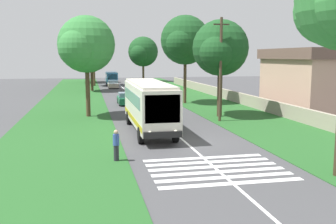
# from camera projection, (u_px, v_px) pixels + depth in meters

# --- Properties ---
(ground) EXTENTS (160.00, 160.00, 0.00)m
(ground) POSITION_uv_depth(u_px,v_px,m) (186.00, 143.00, 25.50)
(ground) COLOR #424244
(grass_verge_left) EXTENTS (120.00, 8.00, 0.04)m
(grass_verge_left) POSITION_uv_depth(u_px,v_px,m) (68.00, 114.00, 38.40)
(grass_verge_left) COLOR #235623
(grass_verge_left) RESTS_ON ground
(grass_verge_right) EXTENTS (120.00, 8.00, 0.04)m
(grass_verge_right) POSITION_uv_depth(u_px,v_px,m) (226.00, 109.00, 41.68)
(grass_verge_right) COLOR #235623
(grass_verge_right) RESTS_ON ground
(centre_line) EXTENTS (110.00, 0.16, 0.01)m
(centre_line) POSITION_uv_depth(u_px,v_px,m) (150.00, 111.00, 40.04)
(centre_line) COLOR silver
(centre_line) RESTS_ON ground
(coach_bus) EXTENTS (11.16, 2.62, 3.73)m
(coach_bus) POSITION_uv_depth(u_px,v_px,m) (149.00, 103.00, 29.02)
(coach_bus) COLOR silver
(coach_bus) RESTS_ON ground
(zebra_crossing) EXTENTS (4.95, 6.80, 0.01)m
(zebra_crossing) POSITION_uv_depth(u_px,v_px,m) (216.00, 169.00, 19.54)
(zebra_crossing) COLOR silver
(zebra_crossing) RESTS_ON ground
(trailing_car_0) EXTENTS (4.30, 1.78, 1.43)m
(trailing_car_0) POSITION_uv_depth(u_px,v_px,m) (126.00, 99.00, 45.75)
(trailing_car_0) COLOR #145933
(trailing_car_0) RESTS_ON ground
(trailing_car_1) EXTENTS (4.30, 1.78, 1.43)m
(trailing_car_1) POSITION_uv_depth(u_px,v_px,m) (147.00, 91.00, 55.60)
(trailing_car_1) COLOR navy
(trailing_car_1) RESTS_ON ground
(trailing_car_2) EXTENTS (4.30, 1.78, 1.43)m
(trailing_car_2) POSITION_uv_depth(u_px,v_px,m) (138.00, 86.00, 65.09)
(trailing_car_2) COLOR silver
(trailing_car_2) RESTS_ON ground
(trailing_car_3) EXTENTS (4.30, 1.78, 1.43)m
(trailing_car_3) POSITION_uv_depth(u_px,v_px,m) (113.00, 84.00, 69.53)
(trailing_car_3) COLOR #B7A893
(trailing_car_3) RESTS_ON ground
(trailing_minibus_0) EXTENTS (6.00, 2.14, 2.53)m
(trailing_minibus_0) POSITION_uv_depth(u_px,v_px,m) (112.00, 77.00, 77.03)
(trailing_minibus_0) COLOR teal
(trailing_minibus_0) RESTS_ON ground
(roadside_tree_left_0) EXTENTS (7.75, 6.49, 12.01)m
(roadside_tree_left_0) POSITION_uv_depth(u_px,v_px,m) (92.00, 40.00, 73.51)
(roadside_tree_left_0) COLOR brown
(roadside_tree_left_0) RESTS_ON grass_verge_left
(roadside_tree_left_1) EXTENTS (8.16, 6.92, 9.63)m
(roadside_tree_left_1) POSITION_uv_depth(u_px,v_px,m) (85.00, 54.00, 83.15)
(roadside_tree_left_1) COLOR brown
(roadside_tree_left_1) RESTS_ON grass_verge_left
(roadside_tree_left_2) EXTENTS (7.87, 6.55, 10.28)m
(roadside_tree_left_2) POSITION_uv_depth(u_px,v_px,m) (90.00, 48.00, 62.58)
(roadside_tree_left_2) COLOR #3D2D1E
(roadside_tree_left_2) RESTS_ON grass_verge_left
(roadside_tree_left_3) EXTENTS (6.25, 5.24, 9.31)m
(roadside_tree_left_3) POSITION_uv_depth(u_px,v_px,m) (85.00, 46.00, 35.65)
(roadside_tree_left_3) COLOR #4C3826
(roadside_tree_left_3) RESTS_ON grass_verge_left
(roadside_tree_right_0) EXTENTS (6.34, 5.16, 8.95)m
(roadside_tree_right_0) POSITION_uv_depth(u_px,v_px,m) (219.00, 50.00, 35.89)
(roadside_tree_right_0) COLOR #3D2D1E
(roadside_tree_right_0) RESTS_ON grass_verge_right
(roadside_tree_right_2) EXTENTS (7.80, 6.65, 9.97)m
(roadside_tree_right_2) POSITION_uv_depth(u_px,v_px,m) (142.00, 52.00, 86.54)
(roadside_tree_right_2) COLOR #4C3826
(roadside_tree_right_2) RESTS_ON grass_verge_right
(roadside_tree_right_3) EXTENTS (6.65, 5.82, 10.41)m
(roadside_tree_right_3) POSITION_uv_depth(u_px,v_px,m) (184.00, 41.00, 45.89)
(roadside_tree_right_3) COLOR #4C3826
(roadside_tree_right_3) RESTS_ON grass_verge_right
(utility_pole) EXTENTS (0.24, 1.40, 8.86)m
(utility_pole) POSITION_uv_depth(u_px,v_px,m) (221.00, 68.00, 33.30)
(utility_pole) COLOR #473828
(utility_pole) RESTS_ON grass_verge_right
(roadside_wall) EXTENTS (70.00, 0.40, 1.27)m
(roadside_wall) POSITION_uv_depth(u_px,v_px,m) (238.00, 98.00, 47.12)
(roadside_wall) COLOR #9E937F
(roadside_wall) RESTS_ON grass_verge_right
(roadside_building) EXTENTS (11.46, 6.84, 6.45)m
(roadside_building) POSITION_uv_depth(u_px,v_px,m) (309.00, 78.00, 41.36)
(roadside_building) COLOR tan
(roadside_building) RESTS_ON ground
(pedestrian) EXTENTS (0.34, 0.34, 1.69)m
(pedestrian) POSITION_uv_depth(u_px,v_px,m) (116.00, 145.00, 20.88)
(pedestrian) COLOR #26262D
(pedestrian) RESTS_ON grass_verge_left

